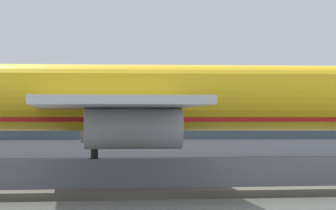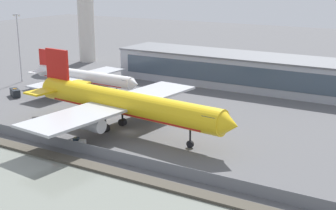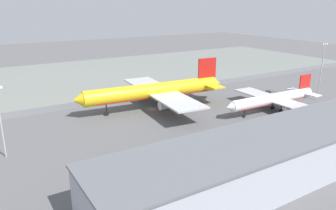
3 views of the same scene
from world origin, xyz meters
name	(u,v)px [view 1 (image 1 of 3)]	position (x,y,z in m)	size (l,w,h in m)	color
ground_plane	(147,179)	(0.00, 0.00, 0.00)	(500.00, 500.00, 0.00)	#565659
shoreline_seawall	(202,193)	(0.00, -20.50, 0.25)	(320.00, 3.00, 0.50)	#474238
perimeter_fence	(187,175)	(0.00, -16.00, 1.15)	(280.00, 0.10, 2.30)	slate
cargo_jet_yellow	(127,101)	(-1.65, 0.15, 6.60)	(58.42, 50.28, 17.30)	yellow
baggage_tug	(125,178)	(-3.82, -13.02, 0.81)	(3.58, 2.91, 1.80)	white
terminal_building	(96,119)	(2.69, 57.25, 5.21)	(81.89, 18.63, 10.40)	#9EA3AD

